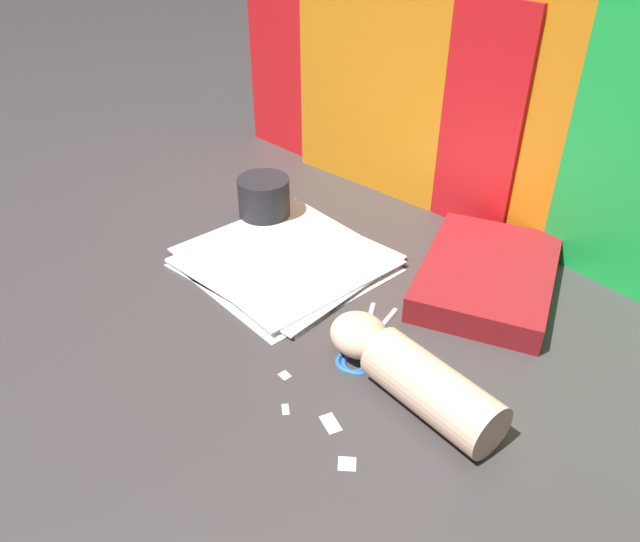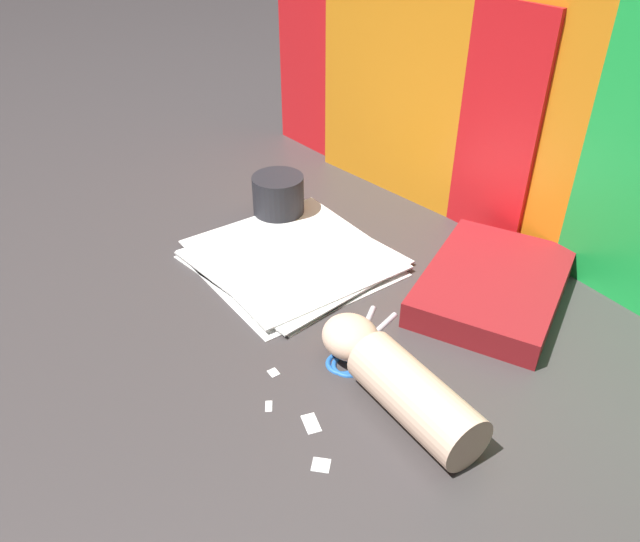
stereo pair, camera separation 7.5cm
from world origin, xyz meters
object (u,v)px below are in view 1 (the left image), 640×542
(book_closed, at_px, (487,275))
(scissors, at_px, (362,347))
(mug, at_px, (264,199))
(hand_forearm, at_px, (412,374))
(paper_stack, at_px, (285,260))

(book_closed, xyz_separation_m, scissors, (-0.04, -0.25, -0.02))
(mug, bearing_deg, scissors, -21.60)
(hand_forearm, xyz_separation_m, mug, (-0.48, 0.17, 0.01))
(book_closed, relative_size, mug, 3.45)
(book_closed, xyz_separation_m, mug, (-0.42, -0.10, 0.02))
(paper_stack, height_order, hand_forearm, hand_forearm)
(paper_stack, bearing_deg, scissors, -17.36)
(book_closed, height_order, hand_forearm, hand_forearm)
(paper_stack, distance_m, hand_forearm, 0.35)
(scissors, bearing_deg, paper_stack, 162.64)
(scissors, distance_m, mug, 0.41)
(scissors, distance_m, hand_forearm, 0.11)
(mug, bearing_deg, hand_forearm, -19.70)
(book_closed, height_order, scissors, book_closed)
(scissors, relative_size, hand_forearm, 0.59)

